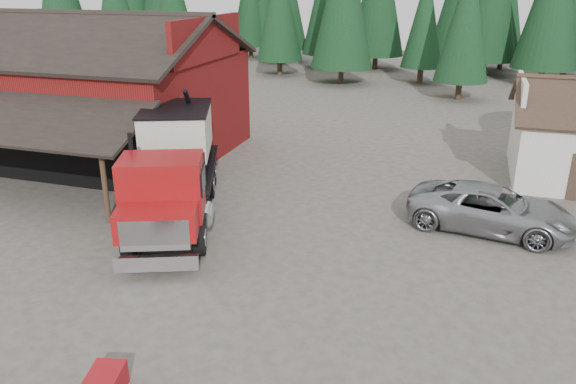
% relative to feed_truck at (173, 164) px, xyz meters
% --- Properties ---
extents(ground, '(120.00, 120.00, 0.00)m').
position_rel_feed_truck_xyz_m(ground, '(3.48, -3.47, -2.11)').
color(ground, '#4F463E').
rests_on(ground, ground).
extents(red_barn, '(12.80, 13.63, 7.18)m').
position_rel_feed_truck_xyz_m(red_barn, '(-7.52, 6.43, 0.58)').
color(red_barn, maroon).
rests_on(red_barn, ground).
extents(conifer_backdrop, '(76.00, 16.00, 16.00)m').
position_rel_feed_truck_xyz_m(conifer_backdrop, '(3.48, 38.53, -2.11)').
color(conifer_backdrop, '#10311A').
rests_on(conifer_backdrop, ground).
extents(near_pine_a, '(4.40, 4.40, 11.40)m').
position_rel_feed_truck_xyz_m(near_pine_a, '(-18.52, 24.53, 4.28)').
color(near_pine_a, '#382619').
rests_on(near_pine_a, ground).
extents(near_pine_b, '(3.96, 3.96, 10.40)m').
position_rel_feed_truck_xyz_m(near_pine_b, '(9.48, 26.53, 3.78)').
color(near_pine_b, '#382619').
rests_on(near_pine_b, ground).
extents(feed_truck, '(6.17, 10.25, 4.51)m').
position_rel_feed_truck_xyz_m(feed_truck, '(0.00, 0.00, 0.00)').
color(feed_truck, black).
rests_on(feed_truck, ground).
extents(silver_car, '(6.19, 3.54, 1.63)m').
position_rel_feed_truck_xyz_m(silver_car, '(11.48, 2.40, -1.29)').
color(silver_car, '#999BA0').
rests_on(silver_car, ground).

